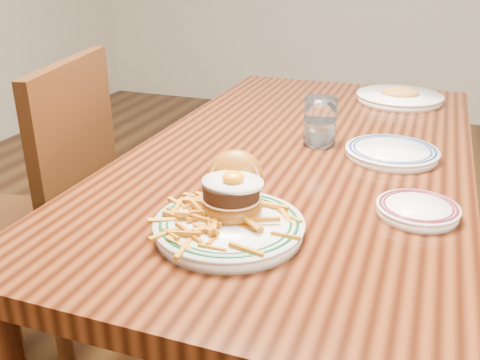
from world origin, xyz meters
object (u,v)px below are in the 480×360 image
(chair_left, at_px, (42,222))
(side_plate, at_px, (418,209))
(table, at_px, (301,179))
(main_plate, at_px, (230,213))

(chair_left, height_order, side_plate, chair_left)
(table, distance_m, chair_left, 0.74)
(table, relative_size, main_plate, 5.39)
(main_plate, relative_size, side_plate, 1.72)
(table, distance_m, main_plate, 0.50)
(table, relative_size, chair_left, 1.63)
(chair_left, xyz_separation_m, side_plate, (1.00, -0.06, 0.24))
(chair_left, bearing_deg, side_plate, -16.04)
(side_plate, bearing_deg, table, 154.76)
(table, bearing_deg, main_plate, -92.43)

